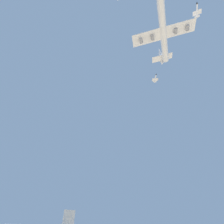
{
  "coord_description": "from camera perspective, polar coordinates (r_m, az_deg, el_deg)",
  "views": [
    {
      "loc": [
        54.73,
        94.18,
        3.51
      ],
      "look_at": [
        -9.01,
        38.48,
        71.58
      ],
      "focal_mm": 25.09,
      "sensor_mm": 36.0,
      "label": 1
    }
  ],
  "objects": [
    {
      "name": "carrier_jet",
      "position": [
        175.69,
        18.09,
        25.93
      ],
      "size": [
        71.5,
        58.36,
        20.3
      ],
      "rotation": [
        0.1,
        0.0,
        0.49
      ],
      "color": "white"
    },
    {
      "name": "chase_jet_right_wing",
      "position": [
        223.72,
        15.5,
        11.68
      ],
      "size": [
        13.77,
        11.7,
        4.0
      ],
      "rotation": [
        0.0,
        0.0,
        0.66
      ],
      "color": "silver"
    },
    {
      "name": "chase_jet_trailing",
      "position": [
        198.59,
        28.57,
        29.65
      ],
      "size": [
        15.24,
        8.97,
        4.0
      ],
      "rotation": [
        0.0,
        0.0,
        0.31
      ],
      "color": "silver"
    }
  ]
}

